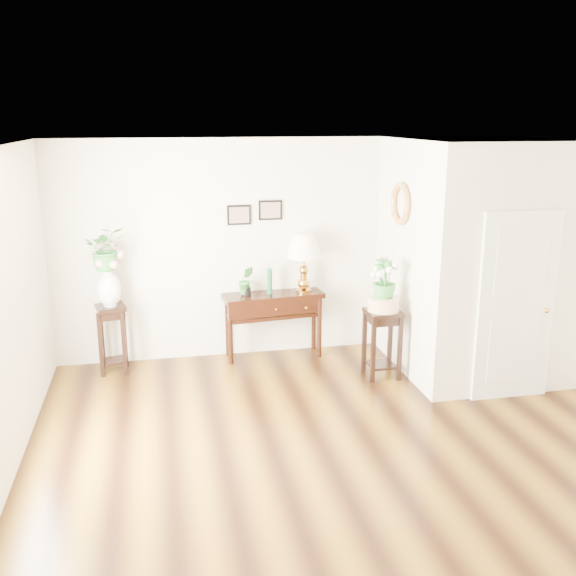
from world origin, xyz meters
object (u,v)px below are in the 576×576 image
object	(u,v)px
console_table	(273,325)
plant_stand_b	(382,344)
table_lamp	(304,265)
plant_stand_a	(113,339)

from	to	relation	value
console_table	plant_stand_b	distance (m)	1.48
table_lamp	plant_stand_a	size ratio (longest dim) A/B	0.92
plant_stand_b	console_table	bearing A→B (deg)	141.43
table_lamp	plant_stand_a	world-z (taller)	table_lamp
console_table	table_lamp	size ratio (longest dim) A/B	1.64
console_table	plant_stand_b	bearing A→B (deg)	-44.60
plant_stand_a	table_lamp	bearing A→B (deg)	2.96
console_table	plant_stand_a	bearing A→B (deg)	177.52
console_table	plant_stand_a	xyz separation A→B (m)	(-2.01, -0.12, -0.00)
plant_stand_b	plant_stand_a	bearing A→B (deg)	165.91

